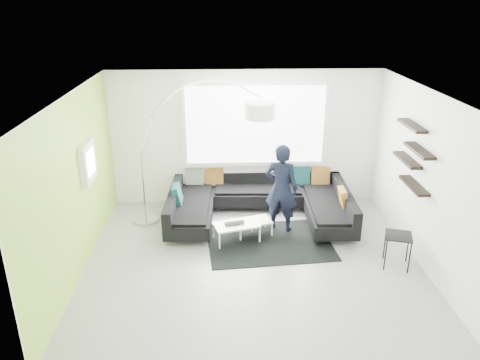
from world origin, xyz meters
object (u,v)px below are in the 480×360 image
(arc_lamp, at_px, (140,155))
(laptop, at_px, (235,225))
(side_table, at_px, (397,250))
(person, at_px, (281,188))
(sectional_sofa, at_px, (259,205))
(coffee_table, at_px, (245,229))

(arc_lamp, xyz_separation_m, laptop, (1.74, -0.91, -1.03))
(arc_lamp, distance_m, side_table, 4.83)
(laptop, bearing_deg, side_table, -32.74)
(arc_lamp, relative_size, person, 1.63)
(side_table, xyz_separation_m, laptop, (-2.60, 0.90, 0.07))
(arc_lamp, xyz_separation_m, side_table, (4.34, -1.81, -1.10))
(sectional_sofa, bearing_deg, arc_lamp, -179.08)
(side_table, bearing_deg, person, 141.80)
(person, bearing_deg, sectional_sofa, -26.37)
(sectional_sofa, xyz_separation_m, arc_lamp, (-2.24, 0.05, 1.05))
(sectional_sofa, distance_m, coffee_table, 0.79)
(coffee_table, xyz_separation_m, laptop, (-0.18, -0.16, 0.18))
(laptop, bearing_deg, sectional_sofa, 46.38)
(side_table, bearing_deg, arc_lamp, 157.32)
(sectional_sofa, distance_m, arc_lamp, 2.47)
(laptop, bearing_deg, person, 14.65)
(side_table, xyz_separation_m, person, (-1.74, 1.37, 0.56))
(coffee_table, relative_size, person, 0.61)
(coffee_table, bearing_deg, side_table, -39.57)
(coffee_table, xyz_separation_m, person, (0.68, 0.31, 0.67))
(side_table, height_order, person, person)
(arc_lamp, height_order, side_table, arc_lamp)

